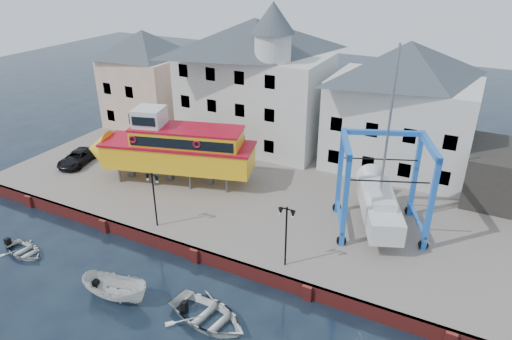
% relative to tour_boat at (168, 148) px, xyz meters
% --- Properties ---
extents(ground, '(140.00, 140.00, 0.00)m').
position_rel_tour_boat_xyz_m(ground, '(7.49, -7.51, -3.98)').
color(ground, black).
rests_on(ground, ground).
extents(hardstanding, '(44.00, 22.00, 1.00)m').
position_rel_tour_boat_xyz_m(hardstanding, '(7.49, 3.49, -3.48)').
color(hardstanding, '#675E57').
rests_on(hardstanding, ground).
extents(quay_wall, '(44.00, 0.47, 1.00)m').
position_rel_tour_boat_xyz_m(quay_wall, '(7.49, -7.41, -3.48)').
color(quay_wall, maroon).
rests_on(quay_wall, ground).
extents(building_pink, '(8.00, 7.00, 10.30)m').
position_rel_tour_boat_xyz_m(building_pink, '(-10.51, 10.48, 2.16)').
color(building_pink, '#BF9F8F').
rests_on(building_pink, hardstanding).
extents(building_white_main, '(14.00, 8.30, 14.00)m').
position_rel_tour_boat_xyz_m(building_white_main, '(2.62, 10.88, 3.36)').
color(building_white_main, beige).
rests_on(building_white_main, hardstanding).
extents(building_white_right, '(12.00, 8.00, 11.20)m').
position_rel_tour_boat_xyz_m(building_white_right, '(16.49, 11.48, 2.61)').
color(building_white_right, beige).
rests_on(building_white_right, hardstanding).
extents(lamp_post_left, '(1.12, 0.32, 4.20)m').
position_rel_tour_boat_xyz_m(lamp_post_left, '(3.49, -6.31, 0.19)').
color(lamp_post_left, black).
rests_on(lamp_post_left, hardstanding).
extents(lamp_post_right, '(1.12, 0.32, 4.20)m').
position_rel_tour_boat_xyz_m(lamp_post_right, '(13.49, -6.31, 0.19)').
color(lamp_post_right, black).
rests_on(lamp_post_right, hardstanding).
extents(tour_boat, '(14.93, 7.27, 6.33)m').
position_rel_tour_boat_xyz_m(tour_boat, '(0.00, 0.00, 0.00)').
color(tour_boat, '#59595E').
rests_on(tour_boat, hardstanding).
extents(travel_lift, '(7.28, 8.69, 12.83)m').
position_rel_tour_boat_xyz_m(travel_lift, '(17.35, 1.08, -0.84)').
color(travel_lift, blue).
rests_on(travel_lift, hardstanding).
extents(van, '(3.02, 4.73, 1.22)m').
position_rel_tour_boat_xyz_m(van, '(-9.53, -1.30, -2.38)').
color(van, black).
rests_on(van, hardstanding).
extents(motorboat_a, '(4.56, 2.19, 1.69)m').
position_rel_tour_boat_xyz_m(motorboat_a, '(5.34, -12.68, -3.98)').
color(motorboat_a, silver).
rests_on(motorboat_a, ground).
extents(motorboat_b, '(5.48, 4.32, 1.03)m').
position_rel_tour_boat_xyz_m(motorboat_b, '(11.21, -11.76, -3.98)').
color(motorboat_b, silver).
rests_on(motorboat_b, ground).
extents(motorboat_d, '(3.60, 2.80, 0.68)m').
position_rel_tour_boat_xyz_m(motorboat_d, '(-3.43, -12.14, -3.98)').
color(motorboat_d, silver).
rests_on(motorboat_d, ground).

